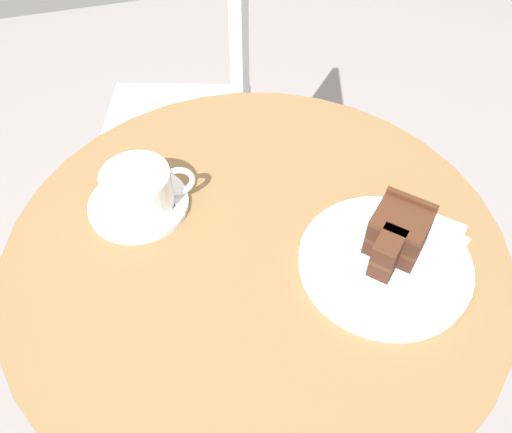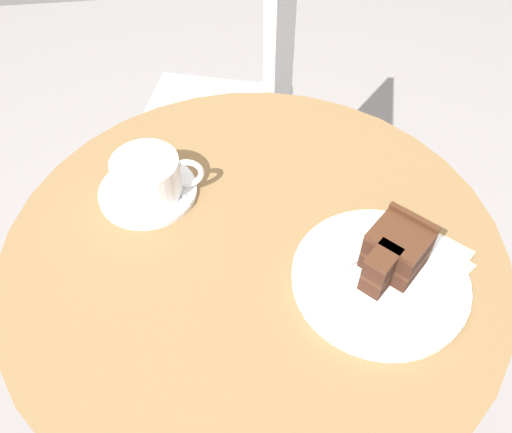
# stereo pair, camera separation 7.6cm
# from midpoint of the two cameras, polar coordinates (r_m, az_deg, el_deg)

# --- Properties ---
(ground_plane) EXTENTS (4.40, 4.40, 0.01)m
(ground_plane) POSITION_cam_midpoint_polar(r_m,az_deg,el_deg) (1.44, -1.61, -21.51)
(ground_plane) COLOR gray
(ground_plane) RESTS_ON ground
(cafe_table) EXTENTS (0.72, 0.72, 0.74)m
(cafe_table) POSITION_cam_midpoint_polar(r_m,az_deg,el_deg) (0.88, -2.48, -8.25)
(cafe_table) COLOR brown
(cafe_table) RESTS_ON ground
(saucer) EXTENTS (0.15, 0.15, 0.01)m
(saucer) POSITION_cam_midpoint_polar(r_m,az_deg,el_deg) (0.85, -14.76, 1.13)
(saucer) COLOR white
(saucer) RESTS_ON cafe_table
(coffee_cup) EXTENTS (0.14, 0.10, 0.06)m
(coffee_cup) POSITION_cam_midpoint_polar(r_m,az_deg,el_deg) (0.82, -14.83, 2.73)
(coffee_cup) COLOR white
(coffee_cup) RESTS_ON saucer
(teaspoon) EXTENTS (0.03, 0.09, 0.00)m
(teaspoon) POSITION_cam_midpoint_polar(r_m,az_deg,el_deg) (0.84, -11.35, 1.72)
(teaspoon) COLOR #B7B7BC
(teaspoon) RESTS_ON saucer
(cake_plate) EXTENTS (0.24, 0.24, 0.01)m
(cake_plate) POSITION_cam_midpoint_polar(r_m,az_deg,el_deg) (0.76, 10.65, -4.98)
(cake_plate) COLOR white
(cake_plate) RESTS_ON cafe_table
(cake_slice) EXTENTS (0.11, 0.11, 0.07)m
(cake_slice) POSITION_cam_midpoint_polar(r_m,az_deg,el_deg) (0.75, 11.85, -2.03)
(cake_slice) COLOR #381E14
(cake_slice) RESTS_ON cake_plate
(fork) EXTENTS (0.15, 0.07, 0.00)m
(fork) POSITION_cam_midpoint_polar(r_m,az_deg,el_deg) (0.79, 10.72, -1.55)
(fork) COLOR #B7B7BC
(fork) RESTS_ON cake_plate
(napkin) EXTENTS (0.18, 0.18, 0.00)m
(napkin) POSITION_cam_midpoint_polar(r_m,az_deg,el_deg) (0.80, 13.81, -2.76)
(napkin) COLOR tan
(napkin) RESTS_ON cafe_table
(cafe_chair) EXTENTS (0.47, 0.47, 0.90)m
(cafe_chair) POSITION_cam_midpoint_polar(r_m,az_deg,el_deg) (1.38, -6.73, 11.82)
(cafe_chair) COLOR #BCBCC1
(cafe_chair) RESTS_ON ground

